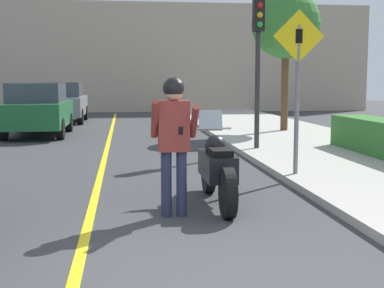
# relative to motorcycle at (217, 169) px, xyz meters

# --- Properties ---
(ground_plane) EXTENTS (80.00, 80.00, 0.00)m
(ground_plane) POSITION_rel_motorcycle_xyz_m (-1.17, -2.86, -0.52)
(ground_plane) COLOR #38383A
(road_center_line) EXTENTS (0.12, 36.00, 0.01)m
(road_center_line) POSITION_rel_motorcycle_xyz_m (-1.77, 3.14, -0.51)
(road_center_line) COLOR yellow
(road_center_line) RESTS_ON ground
(building_backdrop) EXTENTS (28.00, 1.20, 6.05)m
(building_backdrop) POSITION_rel_motorcycle_xyz_m (-1.17, 23.14, 2.51)
(building_backdrop) COLOR #B2A38E
(building_backdrop) RESTS_ON ground
(motorcycle) EXTENTS (0.62, 2.26, 1.32)m
(motorcycle) POSITION_rel_motorcycle_xyz_m (0.00, 0.00, 0.00)
(motorcycle) COLOR black
(motorcycle) RESTS_ON ground
(person_biker) EXTENTS (0.59, 0.49, 1.81)m
(person_biker) POSITION_rel_motorcycle_xyz_m (-0.67, -0.61, 0.61)
(person_biker) COLOR #282D4C
(person_biker) RESTS_ON ground
(crossing_sign) EXTENTS (0.91, 0.08, 2.85)m
(crossing_sign) POSITION_rel_motorcycle_xyz_m (1.70, 1.63, 1.32)
(crossing_sign) COLOR slate
(crossing_sign) RESTS_ON sidewalk_curb
(traffic_light) EXTENTS (0.26, 0.30, 3.56)m
(traffic_light) POSITION_rel_motorcycle_xyz_m (1.90, 5.23, 2.09)
(traffic_light) COLOR #2D2D30
(traffic_light) RESTS_ON sidewalk_curb
(street_tree) EXTENTS (2.24, 2.24, 4.58)m
(street_tree) POSITION_rel_motorcycle_xyz_m (3.95, 9.72, 3.03)
(street_tree) COLOR brown
(street_tree) RESTS_ON sidewalk_curb
(parked_car_green) EXTENTS (1.88, 4.20, 1.68)m
(parked_car_green) POSITION_rel_motorcycle_xyz_m (-4.04, 10.11, 0.34)
(parked_car_green) COLOR black
(parked_car_green) RESTS_ON ground
(parked_car_grey) EXTENTS (1.88, 4.20, 1.68)m
(parked_car_grey) POSITION_rel_motorcycle_xyz_m (-3.88, 15.58, 0.34)
(parked_car_grey) COLOR black
(parked_car_grey) RESTS_ON ground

